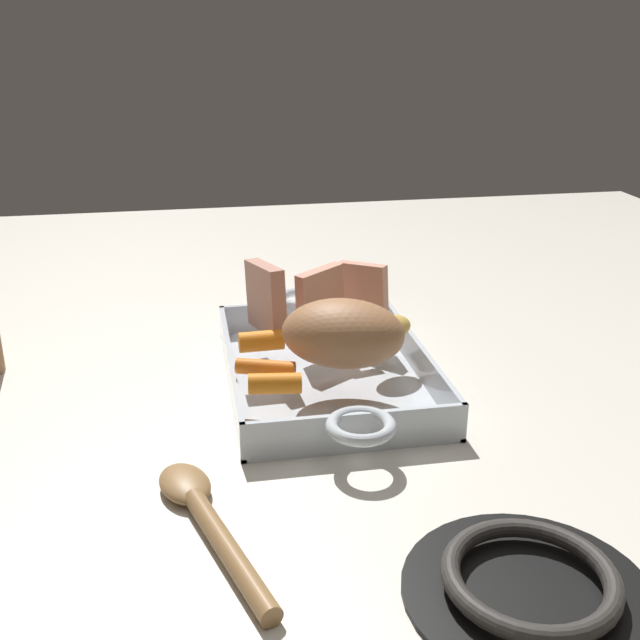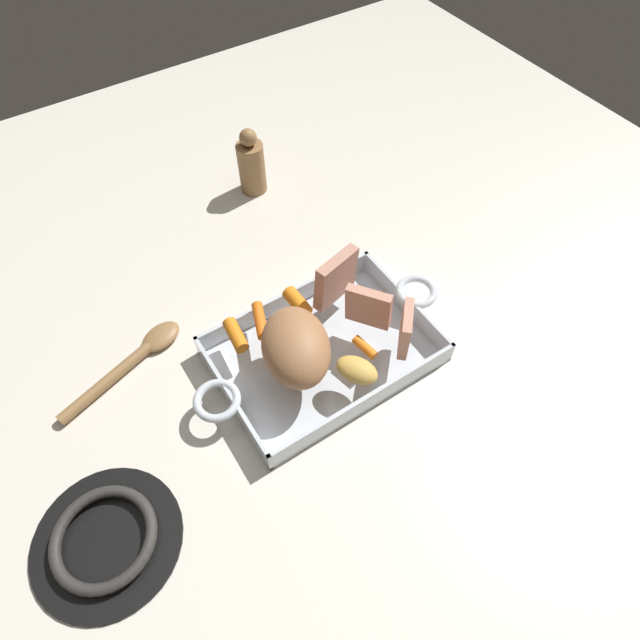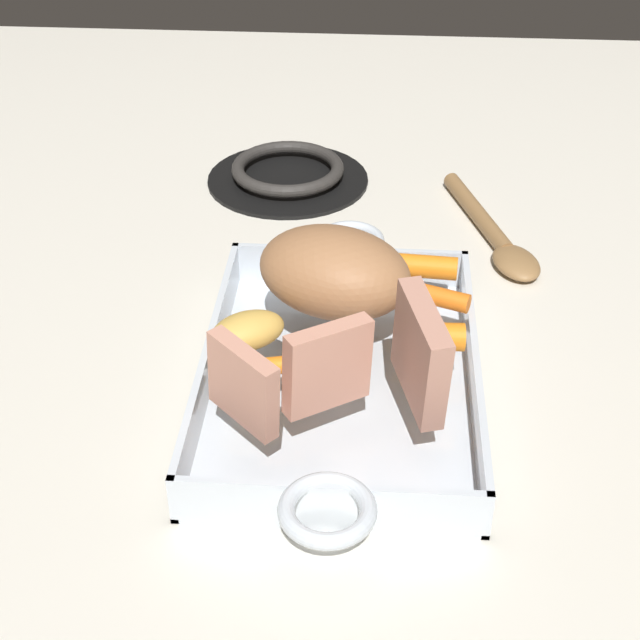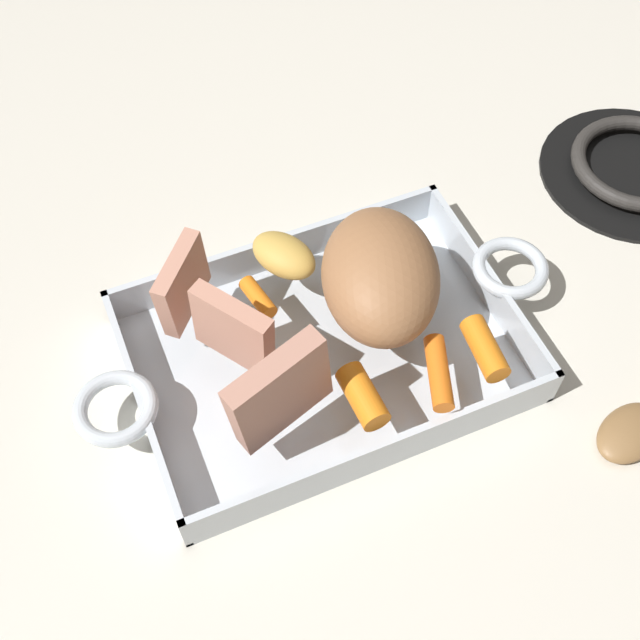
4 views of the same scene
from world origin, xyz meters
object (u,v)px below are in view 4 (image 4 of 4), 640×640
(roast_slice_outer, at_px, (280,392))
(baby_carrot_center_right, at_px, (258,297))
(roast_slice_thick, at_px, (182,284))
(stove_burner_rear, at_px, (634,167))
(roast_slice_thin, at_px, (233,330))
(pork_roast, at_px, (380,276))
(potato_corner, at_px, (284,255))
(baby_carrot_long, at_px, (439,373))
(baby_carrot_southwest, at_px, (363,396))
(roasting_dish, at_px, (324,351))
(baby_carrot_southeast, at_px, (485,348))

(roast_slice_outer, bearing_deg, baby_carrot_center_right, 78.80)
(roast_slice_thick, xyz_separation_m, stove_burner_rear, (0.49, 0.02, -0.07))
(roast_slice_thin, bearing_deg, pork_roast, 0.97)
(potato_corner, bearing_deg, baby_carrot_long, -65.25)
(roast_slice_outer, distance_m, baby_carrot_southwest, 0.07)
(baby_carrot_southwest, bearing_deg, pork_roast, 57.70)
(baby_carrot_long, xyz_separation_m, potato_corner, (-0.07, 0.16, 0.01))
(pork_roast, distance_m, potato_corner, 0.09)
(baby_carrot_southwest, height_order, baby_carrot_long, baby_carrot_southwest)
(baby_carrot_long, bearing_deg, potato_corner, 114.75)
(roasting_dish, bearing_deg, potato_corner, 94.39)
(roast_slice_thin, height_order, potato_corner, roast_slice_thin)
(pork_roast, relative_size, baby_carrot_center_right, 3.29)
(potato_corner, bearing_deg, roast_slice_thin, -134.83)
(roast_slice_thick, bearing_deg, baby_carrot_center_right, -18.29)
(baby_carrot_southwest, height_order, baby_carrot_southeast, baby_carrot_southwest)
(roasting_dish, relative_size, stove_burner_rear, 2.25)
(roasting_dish, distance_m, roast_slice_thin, 0.10)
(roast_slice_thick, relative_size, baby_carrot_southeast, 1.22)
(roast_slice_thin, distance_m, potato_corner, 0.10)
(roast_slice_outer, distance_m, baby_carrot_long, 0.13)
(baby_carrot_center_right, bearing_deg, baby_carrot_long, -49.85)
(roasting_dish, xyz_separation_m, baby_carrot_long, (0.07, -0.08, 0.04))
(pork_roast, xyz_separation_m, potato_corner, (-0.06, 0.07, -0.02))
(roast_slice_thick, distance_m, baby_carrot_center_right, 0.07)
(baby_carrot_southeast, bearing_deg, roast_slice_outer, 176.33)
(roast_slice_thick, distance_m, baby_carrot_southeast, 0.25)
(baby_carrot_long, bearing_deg, roast_slice_outer, 173.03)
(roast_slice_outer, xyz_separation_m, baby_carrot_southwest, (0.06, -0.01, -0.03))
(roast_slice_thick, xyz_separation_m, baby_carrot_southwest, (0.10, -0.14, -0.02))
(pork_roast, bearing_deg, roast_slice_thin, -179.03)
(roast_slice_thin, relative_size, baby_carrot_long, 1.10)
(baby_carrot_center_right, bearing_deg, pork_roast, -22.59)
(roasting_dish, distance_m, pork_roast, 0.09)
(roast_slice_outer, distance_m, baby_carrot_southeast, 0.18)
(roast_slice_thin, bearing_deg, roast_slice_thick, 110.92)
(baby_carrot_center_right, height_order, baby_carrot_long, baby_carrot_long)
(roast_slice_thin, bearing_deg, stove_burner_rear, 9.38)
(roast_slice_outer, distance_m, stove_burner_rear, 0.48)
(pork_roast, relative_size, roast_slice_thick, 2.05)
(roast_slice_thick, relative_size, roast_slice_outer, 0.80)
(baby_carrot_long, distance_m, stove_burner_rear, 0.36)
(baby_carrot_southeast, bearing_deg, roast_slice_thin, 156.58)
(stove_burner_rear, bearing_deg, roast_slice_thin, -170.62)
(roast_slice_outer, height_order, stove_burner_rear, roast_slice_outer)
(roast_slice_thin, relative_size, baby_carrot_southwest, 1.36)
(roasting_dish, xyz_separation_m, roast_slice_thin, (-0.08, 0.01, 0.07))
(roast_slice_thick, relative_size, baby_carrot_southwest, 1.29)
(pork_roast, bearing_deg, baby_carrot_center_right, 157.41)
(pork_roast, distance_m, baby_carrot_long, 0.09)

